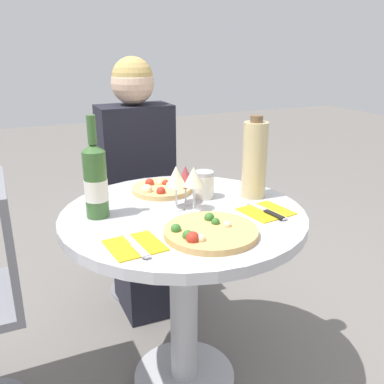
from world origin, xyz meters
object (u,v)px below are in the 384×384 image
(chair_behind_diner, at_px, (135,211))
(wine_bottle, at_px, (96,181))
(seated_diner, at_px, (142,196))
(pizza_large, at_px, (209,232))
(tall_carafe, at_px, (255,159))
(dining_table, at_px, (183,252))

(chair_behind_diner, height_order, wine_bottle, wine_bottle)
(seated_diner, relative_size, pizza_large, 4.23)
(wine_bottle, bearing_deg, pizza_large, -47.12)
(wine_bottle, bearing_deg, tall_carafe, -4.60)
(dining_table, bearing_deg, chair_behind_diner, 86.03)
(seated_diner, relative_size, wine_bottle, 3.58)
(dining_table, distance_m, wine_bottle, 0.40)
(pizza_large, bearing_deg, wine_bottle, 132.88)
(pizza_large, xyz_separation_m, tall_carafe, (0.31, 0.24, 0.13))
(pizza_large, bearing_deg, dining_table, 88.43)
(dining_table, bearing_deg, wine_bottle, 163.85)
(chair_behind_diner, xyz_separation_m, tall_carafe, (0.25, -0.73, 0.43))
(dining_table, xyz_separation_m, chair_behind_diner, (0.05, 0.76, -0.13))
(seated_diner, xyz_separation_m, wine_bottle, (-0.33, -0.55, 0.28))
(seated_diner, distance_m, pizza_large, 0.86)
(pizza_large, height_order, wine_bottle, wine_bottle)
(tall_carafe, bearing_deg, dining_table, -173.72)
(dining_table, relative_size, chair_behind_diner, 0.98)
(pizza_large, xyz_separation_m, wine_bottle, (-0.27, 0.29, 0.11))
(dining_table, relative_size, seated_diner, 0.70)
(pizza_large, distance_m, wine_bottle, 0.41)
(seated_diner, height_order, pizza_large, seated_diner)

